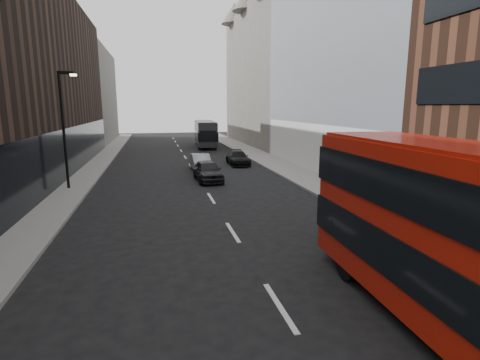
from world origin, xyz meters
TOP-DOWN VIEW (x-y plane):
  - ground at (0.00, 0.00)m, footprint 140.00×140.00m
  - sidewalk_right at (7.50, 25.00)m, footprint 3.00×80.00m
  - sidewalk_left at (-8.00, 25.00)m, footprint 2.00×80.00m
  - building_modern_block at (11.47, 21.00)m, footprint 5.03×22.00m
  - building_victorian at (11.38, 44.00)m, footprint 6.50×24.00m
  - building_left_mid at (-11.50, 30.00)m, footprint 5.00×24.00m
  - building_left_far at (-11.50, 52.00)m, footprint 5.00×20.00m
  - street_lamp at (-8.22, 18.00)m, footprint 1.06×0.22m
  - red_bus at (3.41, -0.37)m, footprint 2.82×10.71m
  - grey_bus at (3.44, 41.97)m, footprint 3.03×10.27m
  - car_a at (0.55, 19.11)m, footprint 1.83×4.25m
  - car_b at (0.59, 23.49)m, footprint 1.48×4.08m
  - car_c at (4.19, 25.89)m, footprint 1.78×4.23m

SIDE VIEW (x-z plane):
  - ground at x=0.00m, z-range 0.00..0.00m
  - sidewalk_right at x=7.50m, z-range 0.00..0.15m
  - sidewalk_left at x=-8.00m, z-range 0.00..0.15m
  - car_c at x=4.19m, z-range 0.00..1.22m
  - car_b at x=0.59m, z-range 0.00..1.34m
  - car_a at x=0.55m, z-range 0.00..1.43m
  - grey_bus at x=3.44m, z-range 0.12..3.40m
  - red_bus at x=3.41m, z-range 0.24..4.53m
  - street_lamp at x=-8.22m, z-range 0.68..7.68m
  - building_left_far at x=-11.50m, z-range 0.00..13.00m
  - building_left_mid at x=-11.50m, z-range 0.00..14.00m
  - building_victorian at x=11.38m, z-range -0.84..20.16m
  - building_modern_block at x=11.47m, z-range -0.10..19.90m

